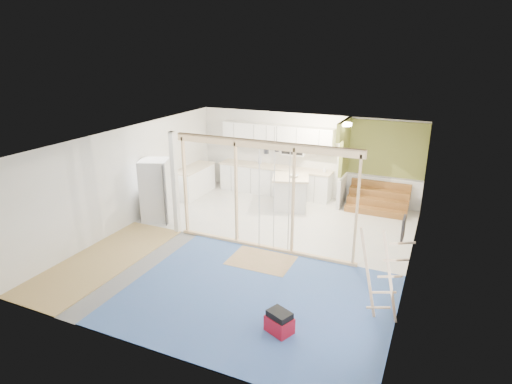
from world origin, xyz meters
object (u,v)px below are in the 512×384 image
at_px(island, 290,193).
at_px(toolbox, 279,323).
at_px(ladder, 382,276).
at_px(fridge, 156,190).

xyz_separation_m(island, toolbox, (1.78, -5.46, -0.30)).
relative_size(island, ladder, 0.76).
distance_m(fridge, toolbox, 5.82).
xyz_separation_m(fridge, toolbox, (4.80, -3.21, -0.65)).
bearing_deg(fridge, toolbox, -56.87).
relative_size(island, toolbox, 2.46).
bearing_deg(fridge, island, 13.50).
bearing_deg(ladder, island, 120.97).
height_order(fridge, toolbox, fridge).
bearing_deg(ladder, toolbox, -148.72).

